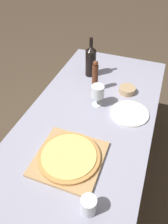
{
  "coord_description": "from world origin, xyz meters",
  "views": [
    {
      "loc": [
        0.33,
        -1.03,
        1.76
      ],
      "look_at": [
        -0.03,
        -0.05,
        0.8
      ],
      "focal_mm": 35.0,
      "sensor_mm": 36.0,
      "label": 1
    }
  ],
  "objects_px": {
    "pizza": "(69,156)",
    "wine_glass": "(98,92)",
    "small_bowl": "(127,90)",
    "wine_bottle": "(91,61)",
    "pepper_mill": "(95,76)"
  },
  "relations": [
    {
      "from": "pizza",
      "to": "wine_glass",
      "type": "relative_size",
      "value": 2.12
    },
    {
      "from": "wine_glass",
      "to": "small_bowl",
      "type": "distance_m",
      "value": 0.29
    },
    {
      "from": "wine_bottle",
      "to": "pepper_mill",
      "type": "distance_m",
      "value": 0.21
    },
    {
      "from": "wine_bottle",
      "to": "pepper_mill",
      "type": "relative_size",
      "value": 1.3
    },
    {
      "from": "wine_bottle",
      "to": "wine_glass",
      "type": "bearing_deg",
      "value": -64.02
    },
    {
      "from": "wine_glass",
      "to": "small_bowl",
      "type": "bearing_deg",
      "value": 51.92
    },
    {
      "from": "pizza",
      "to": "wine_bottle",
      "type": "distance_m",
      "value": 0.87
    },
    {
      "from": "pepper_mill",
      "to": "wine_glass",
      "type": "relative_size",
      "value": 1.53
    },
    {
      "from": "wine_bottle",
      "to": "small_bowl",
      "type": "bearing_deg",
      "value": -21.79
    },
    {
      "from": "pizza",
      "to": "pepper_mill",
      "type": "height_order",
      "value": "pepper_mill"
    },
    {
      "from": "pepper_mill",
      "to": "wine_glass",
      "type": "xyz_separation_m",
      "value": [
        0.07,
        -0.17,
        -0.01
      ]
    },
    {
      "from": "pizza",
      "to": "wine_glass",
      "type": "bearing_deg",
      "value": 89.78
    },
    {
      "from": "wine_bottle",
      "to": "wine_glass",
      "type": "xyz_separation_m",
      "value": [
        0.17,
        -0.35,
        -0.02
      ]
    },
    {
      "from": "wine_glass",
      "to": "small_bowl",
      "type": "xyz_separation_m",
      "value": [
        0.17,
        0.22,
        -0.09
      ]
    },
    {
      "from": "pizza",
      "to": "wine_bottle",
      "type": "xyz_separation_m",
      "value": [
        -0.17,
        0.85,
        0.1
      ]
    }
  ]
}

